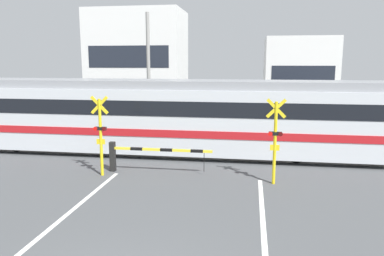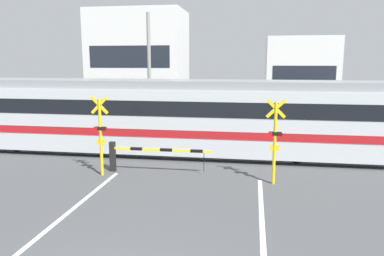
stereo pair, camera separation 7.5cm
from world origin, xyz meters
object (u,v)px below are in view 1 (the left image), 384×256
Objects in this scene: commuter_train at (152,115)px; crossing_barrier_far at (243,128)px; crossing_signal_left at (101,132)px; crossing_signal_right at (275,138)px; crossing_barrier_near at (138,153)px; pedestrian at (198,116)px.

crossing_barrier_far is (4.12, 3.28, -1.06)m from commuter_train.
crossing_signal_right is (6.30, 0.00, 0.00)m from crossing_signal_left.
crossing_barrier_near is 2.50× the size of pedestrian.
crossing_barrier_far is at bearing 53.69° from crossing_signal_left.
crossing_signal_left reaches higher than crossing_barrier_far.
crossing_signal_left is 6.30m from crossing_signal_right.
crossing_barrier_near is at bearing 26.10° from crossing_signal_left.
crossing_signal_right is at bearing 0.00° from crossing_signal_left.
commuter_train is 5.22× the size of crossing_barrier_near.
crossing_barrier_near is at bearing -121.46° from crossing_barrier_far.
commuter_train is at bearing -141.48° from crossing_barrier_far.
crossing_signal_right is (5.34, -3.64, -0.17)m from commuter_train.
crossing_signal_right is at bearing -67.59° from pedestrian.
crossing_signal_right is 1.88× the size of pedestrian.
pedestrian is (-2.81, 2.84, 0.16)m from crossing_barrier_far.
crossing_signal_right is 10.58m from pedestrian.
crossing_barrier_far is at bearing 58.54° from crossing_barrier_near.
commuter_train is at bearing 94.69° from crossing_barrier_near.
commuter_train is 6.32m from pedestrian.
pedestrian is (1.06, 9.16, 0.16)m from crossing_barrier_near.
crossing_barrier_far is 1.33× the size of crossing_signal_right.
crossing_signal_left is at bearing -153.90° from crossing_barrier_near.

